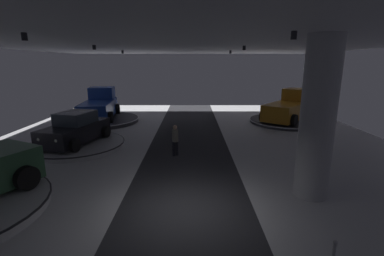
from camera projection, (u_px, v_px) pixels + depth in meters
name	position (u px, v px, depth m)	size (l,w,h in m)	color
ground	(186.00, 211.00, 8.75)	(24.00, 44.00, 0.06)	silver
ceiling_with_spotlights	(185.00, 27.00, 7.45)	(24.00, 44.00, 0.39)	silver
column_right	(318.00, 120.00, 9.11)	(1.14, 1.14, 5.50)	#ADADB2
display_platform_far_left	(100.00, 120.00, 21.59)	(6.11, 6.11, 0.31)	#333338
pickup_truck_far_left	(100.00, 106.00, 21.65)	(3.17, 5.52, 2.30)	navy
display_platform_mid_left	(77.00, 145.00, 15.16)	(5.19, 5.19, 0.28)	#B7B7BC
display_car_mid_left	(76.00, 129.00, 14.99)	(3.01, 4.51, 1.71)	black
display_platform_far_right	(287.00, 121.00, 21.36)	(5.81, 5.81, 0.24)	#333338
pickup_truck_far_right	(290.00, 107.00, 21.35)	(5.00, 5.42, 2.30)	#B77519
visitor_walking_near	(175.00, 138.00, 13.64)	(0.32, 0.32, 1.59)	black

